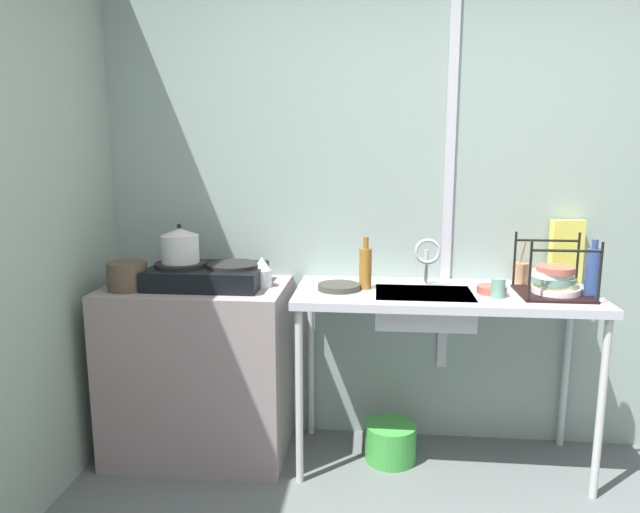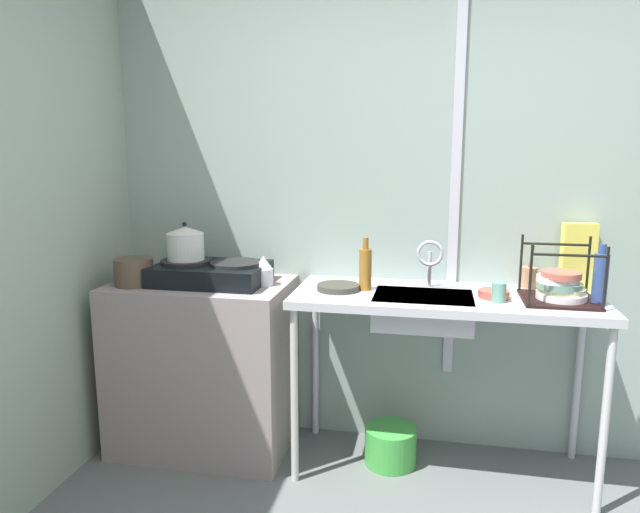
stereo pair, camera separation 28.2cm
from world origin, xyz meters
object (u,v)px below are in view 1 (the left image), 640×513
(sink_basin, at_px, (423,307))
(cereal_box, at_px, (566,252))
(frying_pan, at_px, (339,287))
(bucket_on_floor, at_px, (391,442))
(stove, at_px, (207,275))
(cup_by_rack, at_px, (498,288))
(utensil_jar, at_px, (520,272))
(percolator, at_px, (262,272))
(small_bowl_on_drainboard, at_px, (492,290))
(dish_rack, at_px, (554,282))
(pot_beside_stove, at_px, (127,276))
(faucet, at_px, (427,254))
(pot_on_left_burner, at_px, (180,245))
(bottle_by_sink, at_px, (365,267))
(bottle_by_rack, at_px, (593,272))

(sink_basin, relative_size, cereal_box, 1.41)
(frying_pan, distance_m, bucket_on_floor, 0.87)
(stove, height_order, cup_by_rack, stove)
(utensil_jar, bearing_deg, percolator, -170.65)
(sink_basin, relative_size, small_bowl_on_drainboard, 3.27)
(sink_basin, distance_m, cereal_box, 0.82)
(dish_rack, xyz_separation_m, cereal_box, (0.13, 0.26, 0.10))
(pot_beside_stove, bearing_deg, stove, 18.37)
(sink_basin, xyz_separation_m, bucket_on_floor, (-0.14, 0.04, -0.73))
(dish_rack, xyz_separation_m, cup_by_rack, (-0.27, -0.07, -0.02))
(faucet, xyz_separation_m, cup_by_rack, (0.31, -0.20, -0.12))
(cereal_box, bearing_deg, pot_on_left_burner, -179.50)
(bottle_by_sink, bearing_deg, bucket_on_floor, -4.44)
(sink_basin, relative_size, dish_rack, 1.44)
(cup_by_rack, bearing_deg, bucket_on_floor, 168.16)
(percolator, height_order, small_bowl_on_drainboard, percolator)
(cup_by_rack, xyz_separation_m, utensil_jar, (0.17, 0.32, 0.01))
(bucket_on_floor, bearing_deg, faucet, 32.11)
(bottle_by_sink, bearing_deg, utensil_jar, 14.89)
(bottle_by_sink, bearing_deg, frying_pan, -164.98)
(sink_basin, bearing_deg, stove, 177.73)
(small_bowl_on_drainboard, relative_size, bucket_on_floor, 0.54)
(dish_rack, distance_m, cereal_box, 0.31)
(stove, relative_size, pot_on_left_burner, 2.85)
(utensil_jar, bearing_deg, bucket_on_floor, -161.14)
(pot_on_left_burner, distance_m, sink_basin, 1.25)
(frying_pan, distance_m, bottle_by_sink, 0.16)
(cup_by_rack, bearing_deg, bottle_by_sink, 169.85)
(utensil_jar, bearing_deg, frying_pan, -165.09)
(frying_pan, relative_size, bottle_by_rack, 0.76)
(cup_by_rack, relative_size, bucket_on_floor, 0.34)
(frying_pan, bearing_deg, dish_rack, -0.40)
(frying_pan, bearing_deg, cereal_box, 12.61)
(pot_beside_stove, xyz_separation_m, dish_rack, (2.05, 0.09, -0.01))
(dish_rack, relative_size, utensil_jar, 1.49)
(cup_by_rack, bearing_deg, percolator, 174.66)
(cup_by_rack, relative_size, utensil_jar, 0.42)
(pot_beside_stove, bearing_deg, cup_by_rack, 0.74)
(pot_on_left_burner, distance_m, percolator, 0.43)
(cup_by_rack, distance_m, cereal_box, 0.53)
(cereal_box, bearing_deg, bottle_by_sink, -174.06)
(small_bowl_on_drainboard, xyz_separation_m, bucket_on_floor, (-0.46, 0.02, -0.83))
(sink_basin, xyz_separation_m, utensil_jar, (0.51, 0.27, 0.13))
(small_bowl_on_drainboard, bearing_deg, frying_pan, 179.99)
(pot_on_left_burner, relative_size, frying_pan, 0.95)
(cup_by_rack, xyz_separation_m, bottle_by_sink, (-0.62, 0.11, 0.06))
(faucet, height_order, cereal_box, cereal_box)
(bucket_on_floor, bearing_deg, bottle_by_sink, 175.56)
(faucet, distance_m, cup_by_rack, 0.39)
(faucet, distance_m, frying_pan, 0.48)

